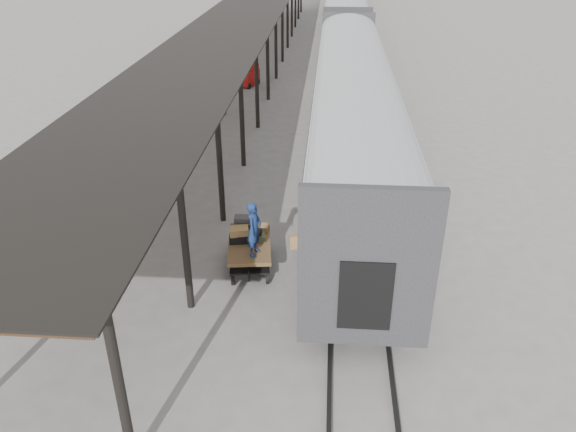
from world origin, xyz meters
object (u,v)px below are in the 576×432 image
Objects in this scene: baggage_cart at (250,248)px; porter at (254,229)px; luggage_tug at (248,76)px; pedestrian at (222,99)px.

porter is (0.25, -0.65, 1.03)m from baggage_cart.
pedestrian reaches higher than luggage_tug.
luggage_tug is at bearing -88.49° from pedestrian.
baggage_cart is 21.03m from luggage_tug.
porter is 0.96× the size of pedestrian.
baggage_cart is at bearing 110.60° from pedestrian.
luggage_tug is 1.01× the size of pedestrian.
baggage_cart is 1.24m from porter.
luggage_tug reaches higher than baggage_cart.
baggage_cart is 1.55× the size of porter.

